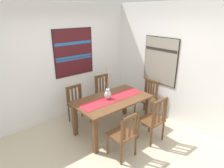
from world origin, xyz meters
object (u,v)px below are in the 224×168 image
at_px(chair_1, 105,94).
at_px(chair_3, 78,104).
at_px(painting_on_back_wall, 74,52).
at_px(chair_0, 154,120).
at_px(chair_2, 124,134).
at_px(painting_on_side_wall, 160,61).
at_px(dining_table, 112,104).
at_px(chair_4, 147,97).
at_px(centerpiece_vase, 108,94).

xyz_separation_m(chair_1, chair_3, (-0.81, -0.01, -0.03)).
bearing_deg(painting_on_back_wall, chair_1, -38.85).
xyz_separation_m(chair_0, chair_2, (-0.76, 0.04, -0.02)).
bearing_deg(chair_1, painting_on_side_wall, -44.37).
bearing_deg(chair_3, painting_on_back_wall, 61.69).
distance_m(dining_table, chair_4, 1.13).
bearing_deg(centerpiece_vase, chair_1, 56.51).
bearing_deg(dining_table, chair_1, 62.52).
distance_m(centerpiece_vase, chair_2, 0.97).
bearing_deg(dining_table, painting_on_side_wall, -5.16).
xyz_separation_m(centerpiece_vase, chair_4, (1.20, -0.07, -0.40)).
distance_m(chair_4, painting_on_back_wall, 2.10).
height_order(chair_1, painting_on_side_wall, painting_on_side_wall).
relative_size(dining_table, chair_2, 1.80).
bearing_deg(chair_4, chair_2, -153.63).
xyz_separation_m(chair_2, painting_on_side_wall, (1.77, 0.65, 0.92)).
bearing_deg(chair_3, chair_4, -29.00).
distance_m(dining_table, chair_0, 0.91).
bearing_deg(painting_on_back_wall, chair_2, -97.06).
bearing_deg(chair_2, painting_on_side_wall, 20.08).
distance_m(dining_table, chair_1, 0.93).
bearing_deg(chair_3, chair_2, -90.22).
bearing_deg(chair_0, painting_on_side_wall, 34.33).
xyz_separation_m(centerpiece_vase, painting_on_back_wall, (-0.05, 1.22, 0.69)).
bearing_deg(painting_on_side_wall, chair_4, 159.33).
xyz_separation_m(chair_0, chair_1, (0.05, 1.63, 0.01)).
relative_size(chair_0, chair_2, 1.08).
bearing_deg(chair_4, dining_table, 178.71).
xyz_separation_m(chair_2, chair_3, (0.01, 1.58, 0.00)).
relative_size(chair_2, chair_4, 0.99).
height_order(painting_on_back_wall, painting_on_side_wall, painting_on_back_wall).
xyz_separation_m(centerpiece_vase, chair_3, (-0.30, 0.76, -0.41)).
relative_size(dining_table, centerpiece_vase, 2.22).
relative_size(centerpiece_vase, chair_0, 0.75).
bearing_deg(painting_on_side_wall, chair_0, -145.67).
bearing_deg(chair_0, chair_3, 115.05).
distance_m(centerpiece_vase, chair_1, 0.99).
bearing_deg(centerpiece_vase, dining_table, -30.13).
xyz_separation_m(centerpiece_vase, chair_1, (0.51, 0.77, -0.38)).
bearing_deg(chair_4, painting_on_side_wall, -20.67).
height_order(dining_table, chair_4, chair_4).
relative_size(chair_0, painting_on_side_wall, 0.87).
relative_size(chair_3, painting_on_back_wall, 0.79).
bearing_deg(dining_table, chair_4, -1.29).
relative_size(chair_1, chair_2, 1.09).
xyz_separation_m(chair_4, painting_on_back_wall, (-1.25, 1.29, 1.09)).
distance_m(chair_1, painting_on_back_wall, 1.29).
distance_m(chair_1, chair_2, 1.78).
height_order(chair_0, painting_on_side_wall, painting_on_side_wall).
distance_m(chair_0, chair_2, 0.76).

